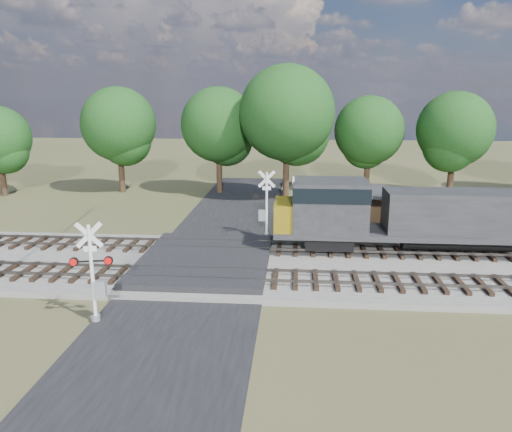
{
  "coord_description": "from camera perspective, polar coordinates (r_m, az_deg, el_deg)",
  "views": [
    {
      "loc": [
        4.93,
        -25.4,
        9.35
      ],
      "look_at": [
        2.7,
        2.0,
        2.59
      ],
      "focal_mm": 35.0,
      "sensor_mm": 36.0,
      "label": 1
    }
  ],
  "objects": [
    {
      "name": "ground",
      "position": [
        27.51,
        -5.99,
        -6.14
      ],
      "size": [
        160.0,
        160.0,
        0.0
      ],
      "primitive_type": "plane",
      "color": "#3E4726",
      "rests_on": "ground"
    },
    {
      "name": "road",
      "position": [
        27.5,
        -5.99,
        -6.06
      ],
      "size": [
        7.0,
        60.0,
        0.08
      ],
      "primitive_type": "cube",
      "color": "black",
      "rests_on": "ground"
    },
    {
      "name": "treeline",
      "position": [
        46.28,
        12.33,
        10.27
      ],
      "size": [
        79.67,
        12.0,
        11.97
      ],
      "color": "black",
      "rests_on": "ground"
    },
    {
      "name": "equipment_shed",
      "position": [
        34.74,
        11.0,
        0.58
      ],
      "size": [
        4.98,
        4.98,
        3.06
      ],
      "rotation": [
        0.0,
        0.0,
        -0.12
      ],
      "color": "#41281B",
      "rests_on": "ground"
    },
    {
      "name": "crossing_signal_near",
      "position": [
        21.77,
        -17.91,
        -7.13
      ],
      "size": [
        1.75,
        0.48,
        4.37
      ],
      "rotation": [
        0.0,
        0.0,
        0.2
      ],
      "color": "silver",
      "rests_on": "ground"
    },
    {
      "name": "ballast_bed",
      "position": [
        27.95,
        14.91,
        -5.9
      ],
      "size": [
        140.0,
        10.0,
        0.3
      ],
      "primitive_type": "cube",
      "color": "gray",
      "rests_on": "ground"
    },
    {
      "name": "crossing_panel",
      "position": [
        27.87,
        -5.82,
        -5.18
      ],
      "size": [
        7.0,
        9.0,
        0.62
      ],
      "primitive_type": "cube",
      "color": "#262628",
      "rests_on": "ground"
    },
    {
      "name": "track_far",
      "position": [
        29.83,
        0.96,
        -3.63
      ],
      "size": [
        140.0,
        2.6,
        0.33
      ],
      "color": "black",
      "rests_on": "ballast_bed"
    },
    {
      "name": "crossing_signal_far",
      "position": [
        32.8,
        1.05,
        0.67
      ],
      "size": [
        1.83,
        0.4,
        4.55
      ],
      "rotation": [
        0.0,
        0.0,
        3.17
      ],
      "color": "silver",
      "rests_on": "ground"
    },
    {
      "name": "track_near",
      "position": [
        25.11,
        0.22,
        -7.04
      ],
      "size": [
        140.0,
        2.6,
        0.33
      ],
      "color": "black",
      "rests_on": "ballast_bed"
    }
  ]
}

